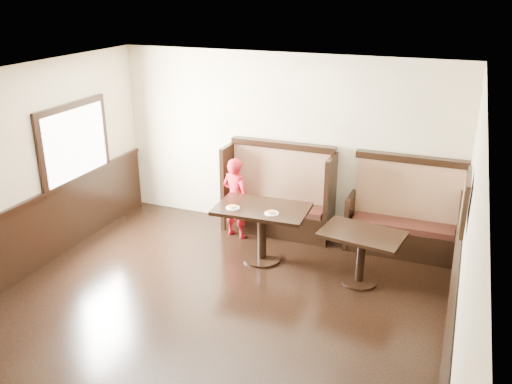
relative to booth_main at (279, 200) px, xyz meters
The scene contains 9 objects.
ground 3.34m from the booth_main, 90.00° to the right, with size 7.00×7.00×0.00m, color black.
room_shell 3.03m from the booth_main, 95.65° to the right, with size 7.00×7.00×7.00m.
booth_main is the anchor object (origin of this frame).
booth_neighbor 1.95m from the booth_main, ahead, with size 1.65×0.72×1.45m.
table_main 1.04m from the booth_main, 84.06° to the right, with size 1.32×0.86×0.82m.
table_neighbor 1.92m from the booth_main, 36.50° to the right, with size 1.14×0.84×0.73m.
child 0.72m from the booth_main, 140.66° to the right, with size 0.47×0.31×1.29m, color #AD121D.
pizza_plate_left 1.28m from the booth_main, 102.13° to the right, with size 0.19×0.19×0.04m.
pizza_plate_right 1.27m from the booth_main, 75.44° to the right, with size 0.20×0.20×0.04m.
Camera 1 is at (2.60, -4.26, 3.75)m, focal length 38.00 mm.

